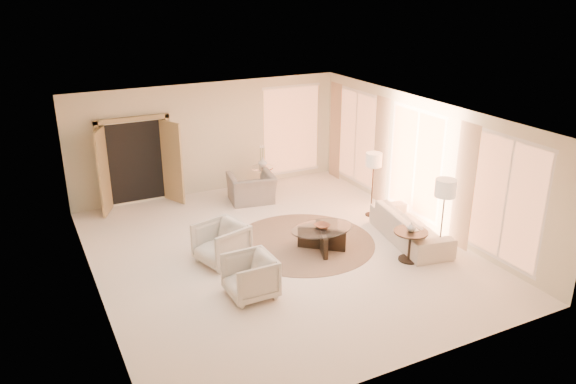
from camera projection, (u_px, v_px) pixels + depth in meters
name	position (u px, v px, depth m)	size (l,w,h in m)	color
room	(279.00, 187.00, 10.79)	(7.04, 8.04, 2.83)	white
windows_right	(418.00, 164.00, 12.35)	(0.10, 6.40, 2.40)	#EB915E
window_back_corner	(292.00, 130.00, 15.08)	(1.70, 0.10, 2.40)	#EB915E
curtains_right	(391.00, 155.00, 13.09)	(0.06, 5.20, 2.60)	tan
french_doors	(137.00, 163.00, 13.30)	(1.95, 0.66, 2.16)	tan
area_rug	(303.00, 242.00, 11.71)	(2.99, 2.99, 0.01)	#473427
sofa	(410.00, 226.00, 11.70)	(2.20, 0.86, 0.64)	beige
armchair_left	(221.00, 241.00, 10.77)	(0.86, 0.80, 0.88)	beige
armchair_right	(250.00, 275.00, 9.61)	(0.80, 0.75, 0.82)	beige
accent_chair	(251.00, 184.00, 13.70)	(1.08, 0.70, 0.95)	gray
coffee_table	(322.00, 236.00, 11.32)	(1.60, 1.60, 0.48)	black
end_table	(410.00, 240.00, 10.84)	(0.66, 0.66, 0.62)	black
side_table	(263.00, 176.00, 14.49)	(0.55, 0.55, 0.64)	black
floor_lamp_near	(374.00, 163.00, 12.62)	(0.37, 0.37, 1.51)	black
floor_lamp_far	(445.00, 192.00, 10.59)	(0.40, 0.40, 1.64)	black
bowl	(322.00, 226.00, 11.24)	(0.31, 0.31, 0.08)	brown
end_vase	(411.00, 227.00, 10.74)	(0.17, 0.17, 0.18)	silver
side_vase	(263.00, 162.00, 14.36)	(0.24, 0.24, 0.25)	silver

